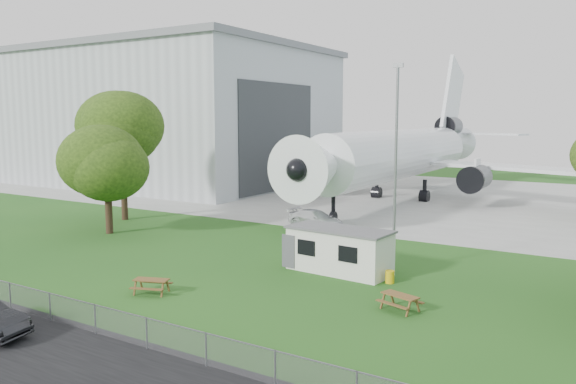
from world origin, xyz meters
The scene contains 13 objects.
ground centered at (0.00, 0.00, 0.00)m, with size 160.00×160.00×0.00m, color #306720.
asphalt_strip centered at (0.00, -13.00, 0.01)m, with size 120.00×8.00×0.02m, color black.
concrete_apron centered at (0.00, 38.00, 0.01)m, with size 120.00×46.00×0.03m, color #B7B7B2.
hangar centered at (-37.97, 36.00, 9.41)m, with size 43.00×31.00×18.55m.
airliner centered at (-2.00, 35.86, 5.27)m, with size 46.36×47.73×17.69m.
site_cabin centered at (5.48, 4.55, 1.31)m, with size 6.85×3.19×2.62m.
picnic_west centered at (-1.02, -4.25, 0.00)m, with size 1.80×1.50×0.76m, color brown, non-canonical shape.
picnic_east centered at (10.90, 0.03, 0.00)m, with size 1.80×1.50×0.76m, color brown, non-canonical shape.
fence centered at (0.00, -9.50, 0.00)m, with size 58.00×0.04×1.30m, color gray.
lamp_mast centered at (8.20, 6.20, 6.00)m, with size 0.16×0.16×12.00m, color slate.
tree_west_big centered at (-18.67, 10.11, 7.82)m, with size 7.75×7.75×11.71m.
tree_west_small centered at (-15.03, 5.18, 5.47)m, with size 6.75×6.75×8.85m.
car_apron_van centered at (-2.27, 15.78, 0.72)m, with size 2.02×4.96×1.44m, color white.
Camera 1 is at (19.74, -24.61, 9.03)m, focal length 35.00 mm.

